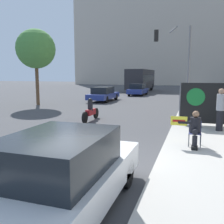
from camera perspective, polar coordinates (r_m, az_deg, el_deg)
ground_plane at (r=7.49m, az=-6.14°, el=-11.20°), size 160.00×160.00×0.00m
sidewalk_curb at (r=21.56m, az=19.75°, el=1.49°), size 3.08×90.00×0.16m
building_backdrop_far at (r=69.40m, az=14.61°, el=19.40°), size 52.00×12.00×31.99m
seated_protester at (r=8.68m, az=18.33°, el=-3.43°), size 1.00×0.77×1.18m
jogger_on_sidewalk at (r=11.44m, az=23.53°, el=0.57°), size 0.34×0.34×1.79m
protest_banner at (r=12.40m, az=21.01°, el=1.87°), size 2.60×0.06×1.99m
traffic_light_pole at (r=19.95m, az=14.64°, el=12.94°), size 2.68×2.45×5.99m
parked_car_curbside at (r=4.75m, az=-11.34°, el=-13.62°), size 1.89×4.24×1.49m
car_on_road_nearest at (r=24.17m, az=-1.99°, el=4.14°), size 1.80×4.71×1.37m
car_on_road_midblock at (r=31.44m, az=5.95°, el=5.15°), size 1.83×4.62×1.44m
city_bus_on_road at (r=39.17m, az=6.65°, el=7.51°), size 2.61×10.17×3.32m
motorcycle_on_road at (r=13.86m, az=-4.93°, el=0.23°), size 0.28×2.17×1.25m
street_tree_near_curb at (r=22.08m, az=-17.03°, el=13.58°), size 3.22×3.22×6.25m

